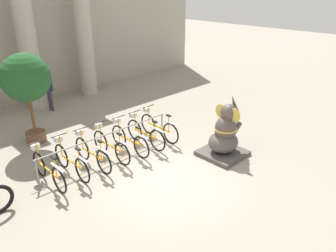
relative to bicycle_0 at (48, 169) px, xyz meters
name	(u,v)px	position (x,y,z in m)	size (l,w,h in m)	color
ground_plane	(163,177)	(2.29, -1.87, -0.41)	(60.00, 60.00, 0.00)	gray
building_facade	(15,30)	(2.29, 6.73, 2.59)	(20.00, 0.20, 6.00)	#A39E8E
column_middle	(27,43)	(2.29, 5.73, 2.21)	(0.92, 0.92, 5.16)	#ADA899
column_right	(84,36)	(4.79, 5.73, 2.21)	(0.92, 0.92, 5.16)	#ADA899
bike_rack	(108,138)	(1.92, 0.08, 0.21)	(4.45, 0.05, 0.77)	gray
bicycle_0	(48,169)	(0.00, 0.00, 0.00)	(0.48, 1.80, 1.02)	black
bicycle_1	(71,161)	(0.64, 0.00, 0.00)	(0.48, 1.80, 1.02)	black
bicycle_2	(92,153)	(1.28, -0.03, 0.00)	(0.48, 1.80, 1.02)	black
bicycle_3	(110,145)	(1.92, -0.01, 0.00)	(0.48, 1.80, 1.02)	black
bicycle_4	(129,139)	(2.56, -0.07, 0.00)	(0.48, 1.80, 1.02)	black
bicycle_5	(145,133)	(3.21, -0.07, 0.00)	(0.48, 1.80, 1.02)	black
bicycle_6	(158,127)	(3.85, -0.01, 0.00)	(0.48, 1.80, 1.02)	black
elephant_statue	(225,135)	(4.48, -2.22, 0.22)	(1.23, 1.23, 1.86)	#4C4742
person_pedestrian	(48,86)	(2.50, 4.91, 0.60)	(0.22, 0.47, 1.69)	#383342
potted_tree	(26,80)	(0.82, 2.58, 1.66)	(1.49, 1.49, 2.90)	brown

